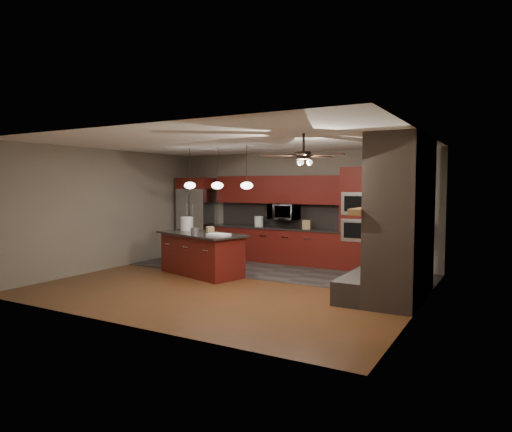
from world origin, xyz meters
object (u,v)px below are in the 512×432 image
Objects in this scene: microwave at (284,212)px; cardboard_box at (210,230)px; kitchen_island at (202,254)px; paint_tray at (219,235)px; refrigerator at (197,217)px; paint_can at (195,230)px; white_bucket at (187,224)px; oven_tower at (360,219)px; counter_box at (307,225)px; counter_bucket at (259,221)px.

microwave is 3.70× the size of cardboard_box.
paint_tray reaches higher than kitchen_island.
paint_tray is at bearing -45.47° from refrigerator.
microwave reaches higher than paint_can.
paint_tray is (1.24, -0.52, -0.14)m from white_bucket.
oven_tower is at bearing 56.53° from paint_tray.
paint_tray is at bearing -119.57° from counter_box.
microwave is 2.59m from kitchen_island.
paint_can is at bearing -115.14° from kitchen_island.
cardboard_box reaches higher than kitchen_island.
paint_can reaches higher than paint_tray.
cardboard_box is 0.92× the size of counter_box.
microwave is 2.63m from refrigerator.
refrigerator is 3.29m from counter_box.
cardboard_box is (0.72, -0.10, -0.09)m from white_bucket.
kitchen_island is 5.36× the size of paint_tray.
oven_tower is at bearing 38.05° from paint_can.
kitchen_island is (1.72, -2.15, -0.62)m from refrigerator.
cardboard_box is 0.76× the size of counter_bucket.
refrigerator is 2.14m from white_bucket.
paint_can is 2.35m from counter_bucket.
oven_tower reaches higher than white_bucket.
paint_can is (-1.00, -2.38, -0.32)m from microwave.
refrigerator is 2.78m from paint_can.
refrigerator is at bearing 120.51° from white_bucket.
paint_can is 0.72× the size of counter_bucket.
oven_tower is at bearing 28.69° from white_bucket.
paint_tray is (2.33, -2.37, -0.14)m from refrigerator.
counter_bucket reaches higher than paint_tray.
paint_tray is (-0.29, -2.50, -0.36)m from microwave.
paint_tray is at bearing -80.52° from counter_bucket.
cardboard_box is at bearing -47.02° from refrigerator.
counter_box is at bearing 40.41° from white_bucket.
oven_tower is 3.34m from paint_tray.
refrigerator is 3.33m from paint_tray.
kitchen_island is 10.73× the size of counter_box.
oven_tower is 12.72× the size of paint_can.
refrigerator is 10.02× the size of counter_box.
white_bucket is at bearing 166.45° from paint_tray.
kitchen_island is 8.89× the size of counter_bucket.
microwave is 1.69× the size of paint_tray.
white_bucket is (-0.63, 0.30, 0.61)m from kitchen_island.
microwave is at bearing 52.23° from white_bucket.
counter_box is (1.57, 2.18, 0.54)m from kitchen_island.
oven_tower is 11.03× the size of counter_box.
cardboard_box is (0.19, 0.31, 0.00)m from paint_can.
paint_can is (0.54, -0.41, -0.09)m from white_bucket.
refrigerator is 0.93× the size of kitchen_island.
paint_can is 0.43× the size of paint_tray.
microwave is 2.81× the size of counter_bucket.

